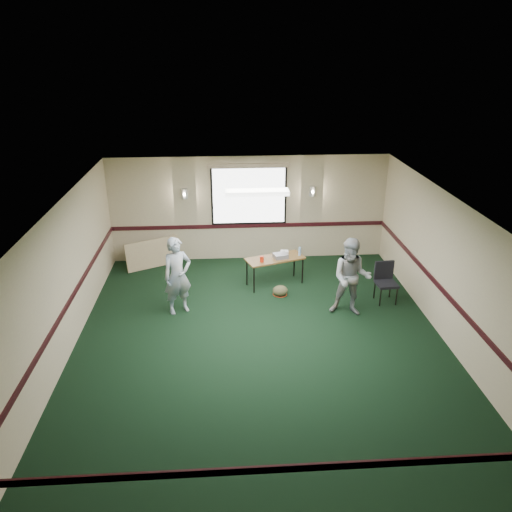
{
  "coord_description": "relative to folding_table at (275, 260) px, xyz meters",
  "views": [
    {
      "loc": [
        -0.63,
        -8.1,
        5.24
      ],
      "look_at": [
        0.0,
        1.3,
        1.2
      ],
      "focal_mm": 35.0,
      "sensor_mm": 36.0,
      "label": 1
    }
  ],
  "objects": [
    {
      "name": "room_shell",
      "position": [
        -0.51,
        -0.27,
        0.96
      ],
      "size": [
        8.0,
        8.02,
        8.0
      ],
      "color": "#C8B991",
      "rests_on": "ground"
    },
    {
      "name": "projector",
      "position": [
        0.12,
        -0.0,
        0.1
      ],
      "size": [
        0.36,
        0.33,
        0.1
      ],
      "primitive_type": "cube",
      "rotation": [
        0.0,
        0.0,
        0.27
      ],
      "color": "gray",
      "rests_on": "folding_table"
    },
    {
      "name": "conference_chair",
      "position": [
        2.32,
        -0.93,
        -0.11
      ],
      "size": [
        0.46,
        0.48,
        0.88
      ],
      "rotation": [
        0.0,
        0.0,
        0.07
      ],
      "color": "black",
      "rests_on": "ground"
    },
    {
      "name": "cable_coil",
      "position": [
        0.07,
        -0.54,
        -0.61
      ],
      "size": [
        0.41,
        0.41,
        0.02
      ],
      "primitive_type": "torus",
      "rotation": [
        0.0,
        0.0,
        0.31
      ],
      "color": "red",
      "rests_on": "ground"
    },
    {
      "name": "person_right",
      "position": [
        1.41,
        -1.48,
        0.21
      ],
      "size": [
        0.95,
        0.82,
        1.66
      ],
      "primitive_type": "imported",
      "rotation": [
        0.0,
        0.0,
        -0.27
      ],
      "color": "#7295B2",
      "rests_on": "ground"
    },
    {
      "name": "person_left",
      "position": [
        -2.14,
        -1.15,
        0.21
      ],
      "size": [
        0.72,
        0.62,
        1.65
      ],
      "primitive_type": "imported",
      "rotation": [
        0.0,
        0.0,
        0.47
      ],
      "color": "#466B9A",
      "rests_on": "ground"
    },
    {
      "name": "folding_table",
      "position": [
        0.0,
        0.0,
        0.0
      ],
      "size": [
        1.44,
        0.95,
        0.67
      ],
      "rotation": [
        0.0,
        0.0,
        0.33
      ],
      "color": "#563718",
      "rests_on": "ground"
    },
    {
      "name": "red_cup",
      "position": [
        -0.32,
        -0.2,
        0.11
      ],
      "size": [
        0.09,
        0.09,
        0.13
      ],
      "primitive_type": "cylinder",
      "color": "red",
      "rests_on": "folding_table"
    },
    {
      "name": "water_bottle",
      "position": [
        0.59,
        0.11,
        0.15
      ],
      "size": [
        0.06,
        0.06,
        0.2
      ],
      "primitive_type": "cylinder",
      "color": "#80A8D2",
      "rests_on": "folding_table"
    },
    {
      "name": "duffel_bag",
      "position": [
        0.06,
        -0.6,
        -0.5
      ],
      "size": [
        0.35,
        0.27,
        0.24
      ],
      "primitive_type": "ellipsoid",
      "rotation": [
        0.0,
        0.0,
        -0.03
      ],
      "color": "#453F27",
      "rests_on": "ground"
    },
    {
      "name": "folded_table",
      "position": [
        -2.96,
        1.21,
        -0.27
      ],
      "size": [
        1.33,
        0.8,
        0.71
      ],
      "primitive_type": "cube",
      "rotation": [
        -0.21,
        0.0,
        0.46
      ],
      "color": "#A18063",
      "rests_on": "ground"
    },
    {
      "name": "game_console",
      "position": [
        0.25,
        0.3,
        0.07
      ],
      "size": [
        0.2,
        0.16,
        0.05
      ],
      "primitive_type": "cube",
      "rotation": [
        0.0,
        0.0,
        -0.08
      ],
      "color": "silver",
      "rests_on": "folding_table"
    },
    {
      "name": "ground",
      "position": [
        -0.51,
        -2.39,
        -0.62
      ],
      "size": [
        8.0,
        8.0,
        0.0
      ],
      "primitive_type": "plane",
      "color": "black",
      "rests_on": "ground"
    }
  ]
}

